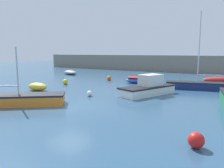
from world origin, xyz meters
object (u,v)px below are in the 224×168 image
rowboat_white_midwater (70,72)px  rowboat_with_red_cover (137,80)px  cabin_cruiser_white (148,88)px  sailboat_twin_hulled (19,99)px  open_tender_yellow (218,80)px  mooring_buoy_white (90,93)px  mooring_buoy_red (196,140)px  mooring_buoy_orange (109,78)px  sailboat_tall_mast (197,85)px  fishing_dinghy_green (38,87)px  mooring_buoy_yellow (65,82)px

rowboat_white_midwater → rowboat_with_red_cover: bearing=8.6°
cabin_cruiser_white → sailboat_twin_hulled: bearing=-16.1°
open_tender_yellow → mooring_buoy_white: (-7.88, -14.07, -0.10)m
mooring_buoy_red → mooring_buoy_orange: (-12.85, 14.76, -0.01)m
sailboat_tall_mast → rowboat_white_midwater: bearing=-26.0°
rowboat_white_midwater → mooring_buoy_white: (12.92, -12.20, -0.10)m
fishing_dinghy_green → mooring_buoy_orange: (1.73, 9.50, -0.07)m
sailboat_twin_hulled → mooring_buoy_orange: (-1.65, 13.90, -0.09)m
cabin_cruiser_white → mooring_buoy_red: cabin_cruiser_white is taller
mooring_buoy_yellow → mooring_buoy_orange: mooring_buoy_yellow is taller
rowboat_white_midwater → mooring_buoy_yellow: size_ratio=6.01×
rowboat_white_midwater → mooring_buoy_white: size_ratio=7.91×
fishing_dinghy_green → mooring_buoy_red: bearing=-19.2°
cabin_cruiser_white → open_tender_yellow: size_ratio=1.47×
sailboat_tall_mast → sailboat_twin_hulled: sailboat_tall_mast is taller
sailboat_tall_mast → sailboat_twin_hulled: 15.43m
rowboat_white_midwater → rowboat_with_red_cover: rowboat_with_red_cover is taller
sailboat_tall_mast → mooring_buoy_orange: 10.63m
cabin_cruiser_white → mooring_buoy_white: (-3.71, -3.05, -0.35)m
sailboat_tall_mast → mooring_buoy_yellow: (-12.76, -4.09, -0.11)m
sailboat_twin_hulled → mooring_buoy_red: sailboat_twin_hulled is taller
cabin_cruiser_white → sailboat_tall_mast: bearing=169.1°
sailboat_tall_mast → cabin_cruiser_white: bearing=44.7°
rowboat_with_red_cover → mooring_buoy_orange: 3.97m
open_tender_yellow → mooring_buoy_orange: (-11.73, -4.93, -0.04)m
mooring_buoy_white → mooring_buoy_orange: (-3.85, 9.14, 0.06)m
mooring_buoy_red → sailboat_twin_hulled: bearing=175.6°
sailboat_tall_mast → sailboat_twin_hulled: size_ratio=1.28×
sailboat_tall_mast → mooring_buoy_red: bearing=86.2°
rowboat_white_midwater → fishing_dinghy_green: bearing=-36.0°
rowboat_with_red_cover → rowboat_white_midwater: bearing=-22.9°
open_tender_yellow → mooring_buoy_white: bearing=-152.0°
fishing_dinghy_green → open_tender_yellow: 19.74m
open_tender_yellow → mooring_buoy_yellow: bearing=-176.3°
rowboat_with_red_cover → mooring_buoy_white: bearing=81.6°
mooring_buoy_yellow → rowboat_with_red_cover: bearing=38.6°
mooring_buoy_orange → sailboat_twin_hulled: bearing=-83.2°
rowboat_with_red_cover → mooring_buoy_white: 8.67m
mooring_buoy_yellow → mooring_buoy_orange: size_ratio=1.02×
sailboat_twin_hulled → rowboat_with_red_cover: 13.63m
rowboat_white_midwater → sailboat_twin_hulled: size_ratio=0.62×
sailboat_twin_hulled → mooring_buoy_orange: size_ratio=9.85×
sailboat_tall_mast → mooring_buoy_orange: (-10.55, 1.29, -0.11)m
fishing_dinghy_green → rowboat_with_red_cover: size_ratio=0.75×
cabin_cruiser_white → mooring_buoy_orange: bearing=-107.8°
mooring_buoy_red → mooring_buoy_yellow: size_ratio=1.03×
mooring_buoy_red → mooring_buoy_white: size_ratio=1.36×
sailboat_tall_mast → mooring_buoy_yellow: bearing=4.3°
sailboat_tall_mast → rowboat_with_red_cover: sailboat_tall_mast is taller
cabin_cruiser_white → mooring_buoy_white: cabin_cruiser_white is taller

